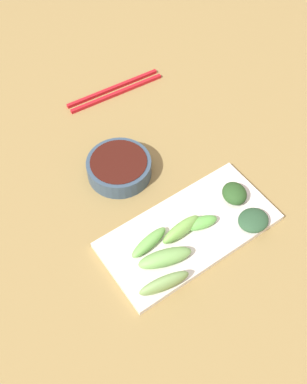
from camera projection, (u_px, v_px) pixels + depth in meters
The scene contains 11 objects.
tabletop at pixel (151, 213), 0.86m from camera, with size 2.10×2.10×0.02m, color olive.
sauce_bowl at pixel (121, 166), 0.89m from camera, with size 0.13×0.13×0.04m.
serving_plate at pixel (189, 231), 0.82m from camera, with size 0.15×0.32×0.01m, color silver.
broccoli_stalk_0 at pixel (149, 242), 0.79m from camera, with size 0.02×0.08×0.02m, color #6BAE50.
broccoli_leafy_1 at pixel (234, 193), 0.84m from camera, with size 0.05×0.04×0.03m, color #264B1F.
broccoli_stalk_2 at pixel (165, 258), 0.77m from camera, with size 0.03×0.09×0.03m, color #70A653.
broccoli_stalk_3 at pixel (164, 283), 0.74m from camera, with size 0.02×0.09×0.03m, color #759F55.
broccoli_stalk_4 at pixel (201, 223), 0.81m from camera, with size 0.02×0.06×0.02m, color #5FAF49.
broccoli_leafy_5 at pixel (253, 220), 0.81m from camera, with size 0.05×0.06×0.02m, color #294C2F.
broccoli_stalk_6 at pixel (181, 229), 0.80m from camera, with size 0.02×0.08×0.03m, color #75B34D.
chopsticks at pixel (115, 91), 1.04m from camera, with size 0.04×0.23×0.01m.
Camera 1 is at (0.39, -0.27, 0.73)m, focal length 42.72 mm.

